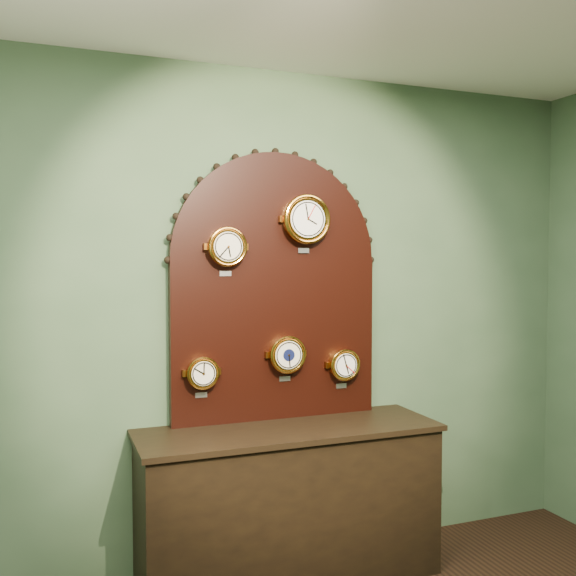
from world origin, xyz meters
name	(u,v)px	position (x,y,z in m)	size (l,w,h in m)	color
wall_back	(272,317)	(0.00, 2.50, 1.40)	(4.00, 4.00, 0.00)	#415C3F
shop_counter	(289,506)	(0.00, 2.23, 0.40)	(1.60, 0.50, 0.80)	black
display_board	(275,278)	(0.00, 2.45, 1.63)	(1.26, 0.06, 1.53)	black
roman_clock	(227,247)	(-0.30, 2.38, 1.80)	(0.21, 0.08, 0.27)	orange
arabic_clock	(306,219)	(0.16, 2.38, 1.96)	(0.28, 0.08, 0.33)	orange
hygrometer	(202,373)	(-0.44, 2.38, 1.13)	(0.18, 0.08, 0.23)	orange
barometer	(287,354)	(0.04, 2.38, 1.20)	(0.21, 0.08, 0.26)	orange
tide_clock	(344,365)	(0.40, 2.38, 1.12)	(0.19, 0.08, 0.24)	orange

